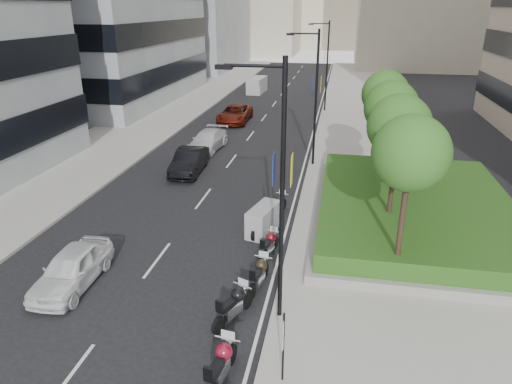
% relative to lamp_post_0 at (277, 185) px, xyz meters
% --- Properties ---
extents(ground, '(160.00, 160.00, 0.00)m').
position_rel_lamp_post_0_xyz_m(ground, '(-4.14, -1.00, -5.07)').
color(ground, black).
rests_on(ground, ground).
extents(sidewalk_right, '(10.00, 100.00, 0.15)m').
position_rel_lamp_post_0_xyz_m(sidewalk_right, '(4.86, 29.00, -4.99)').
color(sidewalk_right, '#9E9B93').
rests_on(sidewalk_right, ground).
extents(sidewalk_left, '(8.00, 100.00, 0.15)m').
position_rel_lamp_post_0_xyz_m(sidewalk_left, '(-16.14, 29.00, -4.99)').
color(sidewalk_left, '#9E9B93').
rests_on(sidewalk_left, ground).
extents(lane_edge, '(0.12, 100.00, 0.01)m').
position_rel_lamp_post_0_xyz_m(lane_edge, '(-0.44, 29.00, -5.06)').
color(lane_edge, silver).
rests_on(lane_edge, ground).
extents(lane_centre, '(0.12, 100.00, 0.01)m').
position_rel_lamp_post_0_xyz_m(lane_centre, '(-5.64, 29.00, -5.06)').
color(lane_centre, silver).
rests_on(lane_centre, ground).
extents(planter, '(10.00, 14.00, 0.40)m').
position_rel_lamp_post_0_xyz_m(planter, '(5.86, 9.00, -4.72)').
color(planter, gray).
rests_on(planter, sidewalk_right).
extents(hedge, '(9.40, 13.40, 0.80)m').
position_rel_lamp_post_0_xyz_m(hedge, '(5.86, 9.00, -4.12)').
color(hedge, '#144513').
rests_on(hedge, planter).
extents(tree_0, '(2.80, 2.80, 6.30)m').
position_rel_lamp_post_0_xyz_m(tree_0, '(4.36, 3.00, 0.36)').
color(tree_0, '#332319').
rests_on(tree_0, planter).
extents(tree_1, '(2.80, 2.80, 6.30)m').
position_rel_lamp_post_0_xyz_m(tree_1, '(4.36, 7.00, 0.36)').
color(tree_1, '#332319').
rests_on(tree_1, planter).
extents(tree_2, '(2.80, 2.80, 6.30)m').
position_rel_lamp_post_0_xyz_m(tree_2, '(4.36, 11.00, 0.36)').
color(tree_2, '#332319').
rests_on(tree_2, planter).
extents(tree_3, '(2.80, 2.80, 6.30)m').
position_rel_lamp_post_0_xyz_m(tree_3, '(4.36, 15.00, 0.36)').
color(tree_3, '#332319').
rests_on(tree_3, planter).
extents(lamp_post_0, '(2.34, 0.45, 9.00)m').
position_rel_lamp_post_0_xyz_m(lamp_post_0, '(0.00, 0.00, 0.00)').
color(lamp_post_0, black).
rests_on(lamp_post_0, ground).
extents(lamp_post_1, '(2.34, 0.45, 9.00)m').
position_rel_lamp_post_0_xyz_m(lamp_post_1, '(0.00, 17.00, 0.00)').
color(lamp_post_1, black).
rests_on(lamp_post_1, ground).
extents(lamp_post_2, '(2.34, 0.45, 9.00)m').
position_rel_lamp_post_0_xyz_m(lamp_post_2, '(0.00, 35.00, 0.00)').
color(lamp_post_2, black).
rests_on(lamp_post_2, ground).
extents(parking_sign, '(0.06, 0.32, 2.50)m').
position_rel_lamp_post_0_xyz_m(parking_sign, '(0.66, -3.00, -3.61)').
color(parking_sign, black).
rests_on(parking_sign, ground).
extents(motorcycle_1, '(0.80, 2.39, 1.19)m').
position_rel_lamp_post_0_xyz_m(motorcycle_1, '(-1.11, -3.30, -4.43)').
color(motorcycle_1, black).
rests_on(motorcycle_1, ground).
extents(motorcycle_2, '(1.10, 2.17, 1.15)m').
position_rel_lamp_post_0_xyz_m(motorcycle_2, '(-1.41, -0.38, -4.45)').
color(motorcycle_2, black).
rests_on(motorcycle_2, ground).
extents(motorcycle_3, '(0.73, 2.19, 1.09)m').
position_rel_lamp_post_0_xyz_m(motorcycle_3, '(-0.90, 1.80, -4.48)').
color(motorcycle_3, black).
rests_on(motorcycle_3, ground).
extents(motorcycle_4, '(0.77, 1.98, 1.01)m').
position_rel_lamp_post_0_xyz_m(motorcycle_4, '(-0.90, 4.30, -4.53)').
color(motorcycle_4, black).
rests_on(motorcycle_4, ground).
extents(motorcycle_5, '(1.48, 2.43, 1.38)m').
position_rel_lamp_post_0_xyz_m(motorcycle_5, '(-1.51, 6.41, -4.38)').
color(motorcycle_5, black).
rests_on(motorcycle_5, ground).
extents(motorcycle_6, '(0.79, 2.06, 1.04)m').
position_rel_lamp_post_0_xyz_m(motorcycle_6, '(-1.08, 8.62, -4.51)').
color(motorcycle_6, black).
rests_on(motorcycle_6, ground).
extents(car_a, '(1.87, 4.43, 1.50)m').
position_rel_lamp_post_0_xyz_m(car_a, '(-8.16, 0.59, -4.32)').
color(car_a, white).
rests_on(car_a, ground).
extents(car_b, '(1.95, 4.89, 1.58)m').
position_rel_lamp_post_0_xyz_m(car_b, '(-7.81, 14.11, -4.28)').
color(car_b, black).
rests_on(car_b, ground).
extents(car_c, '(2.43, 5.15, 1.45)m').
position_rel_lamp_post_0_xyz_m(car_c, '(-8.07, 19.36, -4.34)').
color(car_c, silver).
rests_on(car_c, ground).
extents(car_d, '(2.69, 5.75, 1.59)m').
position_rel_lamp_post_0_xyz_m(car_d, '(-8.06, 28.59, -4.27)').
color(car_d, '#5C140B').
rests_on(car_d, ground).
extents(delivery_van, '(2.00, 4.58, 1.88)m').
position_rel_lamp_post_0_xyz_m(delivery_van, '(-8.91, 44.67, -4.19)').
color(delivery_van, '#B0B0B2').
rests_on(delivery_van, ground).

